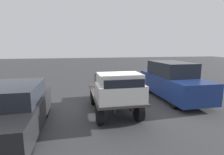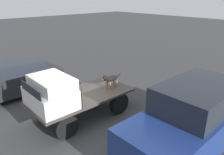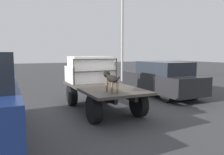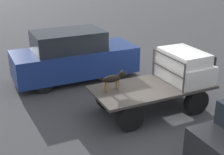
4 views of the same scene
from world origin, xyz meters
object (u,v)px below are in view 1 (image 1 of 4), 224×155
at_px(dog, 112,79).
at_px(parked_pickup_far, 172,81).
at_px(flatbed_truck, 113,98).
at_px(parked_sedan, 14,110).

distance_m(dog, parked_pickup_far, 3.47).
relative_size(flatbed_truck, dog, 3.92).
height_order(parked_sedan, parked_pickup_far, parked_pickup_far).
distance_m(parked_sedan, parked_pickup_far, 7.76).
height_order(flatbed_truck, parked_sedan, parked_sedan).
relative_size(flatbed_truck, parked_sedan, 0.88).
bearing_deg(flatbed_truck, dog, 169.25).
relative_size(dog, parked_pickup_far, 0.20).
bearing_deg(parked_pickup_far, flatbed_truck, -69.84).
relative_size(flatbed_truck, parked_pickup_far, 0.79).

